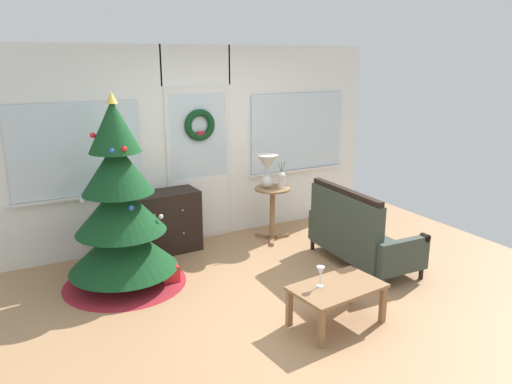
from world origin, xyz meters
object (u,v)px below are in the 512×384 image
object	(u,v)px
gift_box	(169,274)
coffee_table	(337,291)
flower_vase	(281,179)
settee_sofa	(357,235)
wine_glass	(321,272)
table_lamp	(267,167)
christmas_tree	(120,217)
side_table	(272,203)
dresser_cabinet	(163,222)

from	to	relation	value
gift_box	coffee_table	bearing A→B (deg)	-55.68
flower_vase	gift_box	size ratio (longest dim) A/B	1.83
settee_sofa	gift_box	xyz separation A→B (m)	(-2.11, 0.60, -0.28)
wine_glass	table_lamp	bearing A→B (deg)	72.96
christmas_tree	side_table	world-z (taller)	christmas_tree
settee_sofa	coffee_table	xyz separation A→B (m)	(-1.03, -0.98, -0.05)
dresser_cabinet	table_lamp	xyz separation A→B (m)	(1.37, -0.24, 0.62)
table_lamp	wine_glass	size ratio (longest dim) A/B	2.26
christmas_tree	side_table	distance (m)	2.15
side_table	flower_vase	world-z (taller)	flower_vase
side_table	wine_glass	world-z (taller)	side_table
side_table	gift_box	size ratio (longest dim) A/B	3.78
christmas_tree	table_lamp	xyz separation A→B (m)	(2.04, 0.45, 0.24)
settee_sofa	side_table	world-z (taller)	settee_sofa
settee_sofa	christmas_tree	bearing A→B (deg)	162.68
side_table	coffee_table	xyz separation A→B (m)	(-0.57, -2.19, -0.18)
settee_sofa	coffee_table	distance (m)	1.42
settee_sofa	wine_glass	bearing A→B (deg)	-142.12
flower_vase	coffee_table	world-z (taller)	flower_vase
christmas_tree	dresser_cabinet	xyz separation A→B (m)	(0.67, 0.69, -0.37)
dresser_cabinet	side_table	size ratio (longest dim) A/B	1.27
dresser_cabinet	wine_glass	distance (m)	2.51
dresser_cabinet	table_lamp	distance (m)	1.52
coffee_table	settee_sofa	bearing A→B (deg)	43.52
side_table	gift_box	distance (m)	1.81
christmas_tree	wine_glass	world-z (taller)	christmas_tree
side_table	flower_vase	size ratio (longest dim) A/B	2.07
wine_glass	gift_box	distance (m)	1.83
table_lamp	coffee_table	size ratio (longest dim) A/B	0.49
flower_vase	table_lamp	bearing A→B (deg)	147.99
settee_sofa	table_lamp	xyz separation A→B (m)	(-0.52, 1.25, 0.63)
coffee_table	dresser_cabinet	bearing A→B (deg)	109.12
dresser_cabinet	settee_sofa	xyz separation A→B (m)	(1.88, -1.48, -0.01)
settee_sofa	table_lamp	size ratio (longest dim) A/B	3.24
gift_box	dresser_cabinet	bearing A→B (deg)	75.62
side_table	table_lamp	size ratio (longest dim) A/B	1.65
flower_vase	coffee_table	xyz separation A→B (m)	(-0.67, -2.13, -0.51)
table_lamp	wine_glass	distance (m)	2.32
christmas_tree	side_table	xyz separation A→B (m)	(2.10, 0.41, -0.25)
coffee_table	table_lamp	bearing A→B (deg)	76.99
flower_vase	wine_glass	xyz separation A→B (m)	(-0.82, -2.07, -0.31)
dresser_cabinet	side_table	bearing A→B (deg)	-10.92
christmas_tree	dresser_cabinet	world-z (taller)	christmas_tree
christmas_tree	settee_sofa	distance (m)	2.70
side_table	table_lamp	xyz separation A→B (m)	(-0.06, 0.04, 0.50)
dresser_cabinet	settee_sofa	world-z (taller)	settee_sofa
coffee_table	gift_box	distance (m)	1.93
dresser_cabinet	table_lamp	world-z (taller)	table_lamp
flower_vase	christmas_tree	bearing A→B (deg)	-170.88
side_table	flower_vase	bearing A→B (deg)	-30.96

